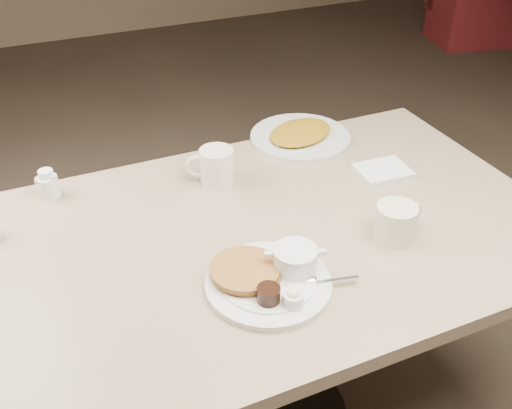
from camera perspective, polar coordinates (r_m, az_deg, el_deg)
name	(u,v)px	position (r m, az deg, el deg)	size (l,w,h in m)	color
diner_table	(259,284)	(1.54, 0.30, -7.75)	(1.50, 0.90, 0.75)	tan
main_plate	(270,275)	(1.28, 1.42, -6.93)	(0.36, 0.36, 0.07)	white
coffee_mug_near	(396,222)	(1.43, 13.55, -1.63)	(0.15, 0.12, 0.09)	#EAE4C3
napkin	(383,171)	(1.70, 12.29, 3.18)	(0.15, 0.12, 0.02)	white
coffee_mug_far	(215,166)	(1.61, -3.98, 3.75)	(0.15, 0.12, 0.10)	white
creamer_right	(48,185)	(1.64, -19.64, 1.85)	(0.07, 0.07, 0.08)	white
hash_plate	(300,135)	(1.84, 4.34, 6.74)	(0.41, 0.41, 0.04)	silver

